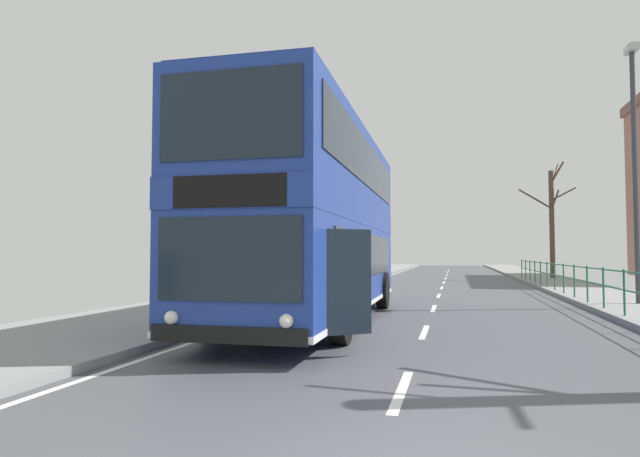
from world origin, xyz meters
TOP-DOWN VIEW (x-y plane):
  - double_decker_bus_main at (-2.56, 8.51)m, footprint 3.30×10.67m
  - pedestrian_railing_far_kerb at (4.45, 13.84)m, footprint 0.05×32.70m
  - street_lamp_far_side at (5.77, 13.68)m, footprint 0.28×0.60m
  - bare_tree_far_01 at (6.24, 30.62)m, footprint 3.39×1.56m

SIDE VIEW (x-z plane):
  - pedestrian_railing_far_kerb at x=4.45m, z-range 0.32..1.40m
  - double_decker_bus_main at x=-2.56m, z-range 0.10..4.61m
  - bare_tree_far_01 at x=6.24m, z-range 0.15..7.06m
  - street_lamp_far_side at x=5.77m, z-range 0.75..8.37m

